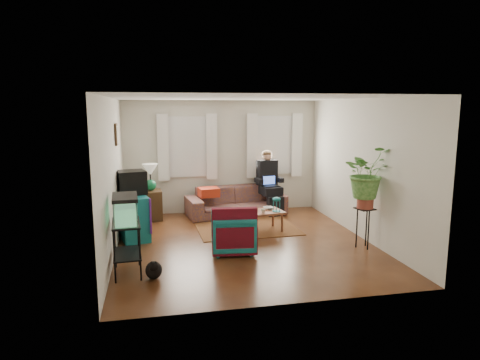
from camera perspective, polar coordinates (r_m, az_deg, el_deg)
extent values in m
cube|color=#4F2B14|center=(7.86, 0.59, -8.41)|extent=(4.50, 5.00, 0.01)
cube|color=white|center=(7.48, 0.63, 10.89)|extent=(4.50, 5.00, 0.01)
cube|color=silver|center=(10.00, -2.42, 3.11)|extent=(4.50, 0.01, 2.60)
cube|color=silver|center=(5.19, 6.47, -3.10)|extent=(4.50, 0.01, 2.60)
cube|color=silver|center=(7.43, -16.62, 0.43)|extent=(0.01, 5.00, 2.60)
cube|color=silver|center=(8.33, 15.92, 1.43)|extent=(0.01, 5.00, 2.60)
cube|color=white|center=(9.86, -7.02, 4.42)|extent=(1.08, 0.04, 1.38)
cube|color=white|center=(10.23, 4.54, 4.65)|extent=(1.08, 0.04, 1.38)
cube|color=white|center=(9.78, -6.99, 4.38)|extent=(1.36, 0.06, 1.50)
cube|color=white|center=(10.15, 4.66, 4.61)|extent=(1.36, 0.06, 1.50)
cube|color=#3D2616|center=(8.20, -16.10, 5.86)|extent=(0.04, 0.32, 0.40)
cube|color=maroon|center=(8.84, 0.81, -6.30)|extent=(2.04, 1.66, 0.01)
imported|color=brown|center=(9.74, -0.53, -2.20)|extent=(2.32, 1.17, 0.87)
cube|color=#372514|center=(9.57, -11.74, -3.31)|extent=(0.48, 0.48, 0.65)
cube|color=#11576B|center=(8.31, -14.10, -4.74)|extent=(0.67, 1.01, 0.83)
cube|color=black|center=(8.27, -14.29, -0.31)|extent=(0.60, 0.57, 0.44)
cube|color=black|center=(6.58, -14.83, -8.81)|extent=(0.44, 0.73, 0.78)
cube|color=#7FD899|center=(6.42, -15.06, -3.73)|extent=(0.39, 0.66, 0.41)
ellipsoid|color=black|center=(6.40, -11.44, -11.46)|extent=(0.25, 0.37, 0.31)
imported|color=#12586C|center=(7.32, -0.92, -6.76)|extent=(0.78, 0.74, 0.74)
cube|color=#9E0A0A|center=(7.01, -0.72, -6.21)|extent=(0.76, 0.24, 0.61)
cube|color=brown|center=(8.50, 2.34, -5.57)|extent=(1.08, 0.71, 0.42)
imported|color=white|center=(8.27, 1.15, -4.19)|extent=(0.13, 0.13, 0.09)
imported|color=beige|center=(8.31, 3.09, -4.15)|extent=(0.11, 0.11, 0.09)
imported|color=white|center=(8.63, 3.78, -3.76)|extent=(0.23, 0.23, 0.05)
cylinder|color=#B21414|center=(8.46, 0.28, -4.05)|extent=(0.36, 0.36, 0.04)
cube|color=black|center=(7.83, 16.18, -6.17)|extent=(0.36, 0.36, 0.71)
imported|color=#599947|center=(7.64, 16.48, -0.02)|extent=(0.94, 0.86, 0.91)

